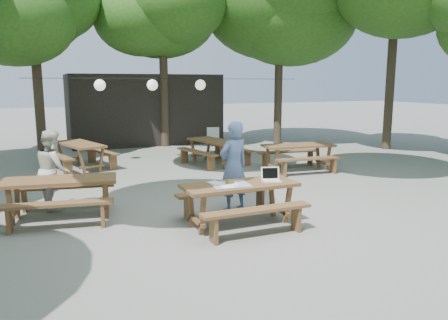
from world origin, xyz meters
TOP-DOWN VIEW (x-y plane):
  - ground at (0.00, 0.00)m, footprint 80.00×80.00m
  - pavilion at (0.50, 10.50)m, footprint 6.00×3.00m
  - main_picnic_table at (-0.43, -0.95)m, footprint 2.00×1.58m
  - picnic_table_nw at (-3.29, 0.68)m, footprint 2.13×1.86m
  - picnic_table_ne at (3.16, 2.78)m, footprint 2.07×1.75m
  - picnic_table_far_w at (-2.51, 5.50)m, footprint 2.05×2.27m
  - picnic_table_far_e at (1.34, 4.58)m, footprint 1.95×2.20m
  - woman at (-0.15, -0.08)m, footprint 0.72×0.56m
  - second_person at (-3.37, 1.45)m, footprint 0.68×0.83m
  - plastic_chair at (2.12, 6.64)m, footprint 0.53×0.53m
  - laptop at (0.17, -0.97)m, footprint 0.39×0.34m
  - tabletop_clutter at (-0.62, -0.95)m, footprint 0.70×0.64m
  - paper_lanterns at (-0.19, 6.00)m, footprint 9.00×0.34m

SIDE VIEW (x-z plane):
  - ground at x=0.00m, z-range 0.00..0.00m
  - plastic_chair at x=2.12m, z-range -0.19..0.71m
  - main_picnic_table at x=-0.43m, z-range 0.01..0.76m
  - picnic_table_nw at x=-3.29m, z-range 0.01..0.76m
  - picnic_table_ne at x=3.16m, z-range 0.01..0.76m
  - picnic_table_far_w at x=-2.51m, z-range 0.01..0.76m
  - picnic_table_far_e at x=1.34m, z-range 0.01..0.76m
  - tabletop_clutter at x=-0.62m, z-range 0.72..0.80m
  - second_person at x=-3.37m, z-range 0.00..1.58m
  - laptop at x=0.17m, z-range 0.69..0.93m
  - woman at x=-0.15m, z-range 0.00..1.75m
  - pavilion at x=0.50m, z-range 0.00..2.80m
  - paper_lanterns at x=-0.19m, z-range 2.21..2.59m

